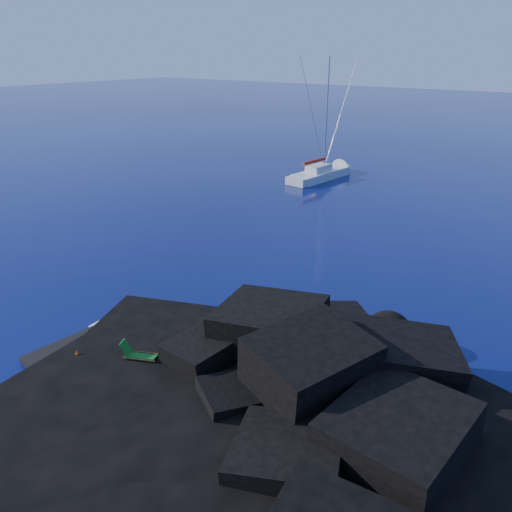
{
  "coord_description": "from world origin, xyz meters",
  "views": [
    {
      "loc": [
        22.48,
        -12.14,
        14.87
      ],
      "look_at": [
        4.08,
        12.77,
        2.0
      ],
      "focal_mm": 35.0,
      "sensor_mm": 36.0,
      "label": 1
    }
  ],
  "objects": [
    {
      "name": "beach",
      "position": [
        4.5,
        0.5,
        0.0
      ],
      "size": [
        9.08,
        6.86,
        0.7
      ],
      "primitive_type": "cube",
      "rotation": [
        0.0,
        0.0,
        -0.1
      ],
      "color": "black",
      "rests_on": "ground"
    },
    {
      "name": "deck_chair",
      "position": [
        5.37,
        1.37,
        0.96
      ],
      "size": [
        1.93,
        1.45,
        1.21
      ],
      "primitive_type": null,
      "rotation": [
        0.0,
        0.0,
        0.44
      ],
      "color": "#15611B",
      "rests_on": "beach"
    },
    {
      "name": "towel",
      "position": [
        5.09,
        0.11,
        0.38
      ],
      "size": [
        2.19,
        1.64,
        0.05
      ],
      "primitive_type": "cube",
      "rotation": [
        0.0,
        0.0,
        0.41
      ],
      "color": "white",
      "rests_on": "beach"
    },
    {
      "name": "sailboat",
      "position": [
        -7.25,
        41.67,
        0.0
      ],
      "size": [
        4.28,
        13.88,
        14.31
      ],
      "primitive_type": null,
      "rotation": [
        0.0,
        0.0,
        -0.11
      ],
      "color": "silver",
      "rests_on": "ground"
    },
    {
      "name": "marker_cone",
      "position": [
        2.52,
        -0.34,
        0.61
      ],
      "size": [
        0.42,
        0.42,
        0.52
      ],
      "primitive_type": "cone",
      "rotation": [
        0.0,
        0.0,
        -0.28
      ],
      "color": "#FF5E0D",
      "rests_on": "beach"
    },
    {
      "name": "ground",
      "position": [
        0.0,
        0.0,
        0.0
      ],
      "size": [
        400.0,
        400.0,
        0.0
      ],
      "primitive_type": "plane",
      "color": "#030838",
      "rests_on": "ground"
    },
    {
      "name": "headland",
      "position": [
        13.0,
        3.0,
        0.0
      ],
      "size": [
        24.0,
        24.0,
        3.6
      ],
      "primitive_type": null,
      "color": "black",
      "rests_on": "ground"
    },
    {
      "name": "surf_foam",
      "position": [
        5.0,
        5.0,
        0.0
      ],
      "size": [
        10.0,
        8.0,
        0.06
      ],
      "primitive_type": null,
      "color": "white",
      "rests_on": "ground"
    },
    {
      "name": "sunbather",
      "position": [
        5.09,
        0.11,
        0.52
      ],
      "size": [
        1.73,
        1.06,
        0.23
      ],
      "primitive_type": null,
      "rotation": [
        0.0,
        0.0,
        0.41
      ],
      "color": "tan",
      "rests_on": "towel"
    }
  ]
}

